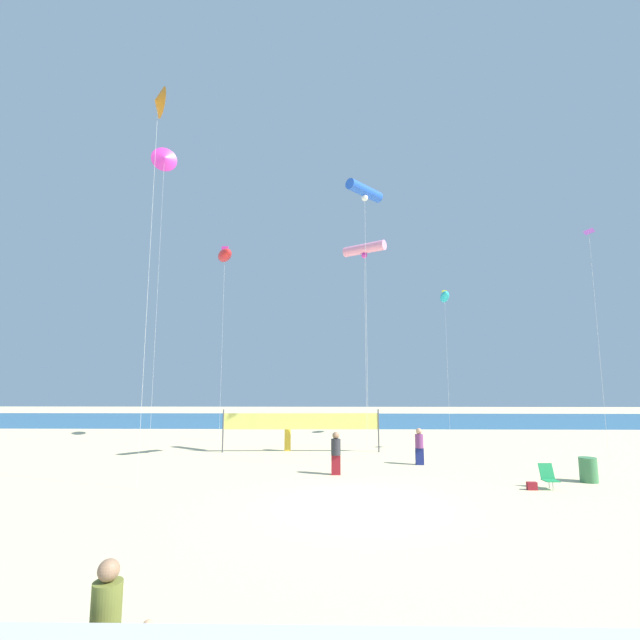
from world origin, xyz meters
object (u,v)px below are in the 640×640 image
kite_blue_tube (365,192)px  kite_red_inflatable (225,255)px  kite_pink_tube (364,249)px  mother_figure (105,623)px  beach_handbag (532,486)px  kite_magenta_delta (164,159)px  beachgoer_charcoal_shirt (336,452)px  kite_violet_diamond (589,237)px  volleyball_net (301,423)px  kite_cyan_inflatable (445,297)px  beachgoer_mustard_shirt (288,436)px  folding_beach_chair (548,476)px  beachgoer_plum_shirt (419,445)px  trash_barrel (588,470)px  kite_orange_delta (158,102)px

kite_blue_tube → kite_red_inflatable: kite_blue_tube is taller
kite_pink_tube → mother_figure: bearing=-105.4°
kite_red_inflatable → kite_pink_tube: (9.45, -7.42, -1.87)m
beach_handbag → kite_magenta_delta: bearing=149.6°
beachgoer_charcoal_shirt → kite_violet_diamond: kite_violet_diamond is taller
volleyball_net → kite_cyan_inflatable: kite_cyan_inflatable is taller
beachgoer_mustard_shirt → kite_cyan_inflatable: (11.20, 6.67, 9.49)m
beach_handbag → kite_pink_tube: bearing=130.7°
beachgoer_mustard_shirt → kite_red_inflatable: (-5.08, 4.48, 12.19)m
kite_blue_tube → folding_beach_chair: bearing=-30.9°
folding_beach_chair → kite_violet_diamond: 14.73m
beachgoer_mustard_shirt → kite_blue_tube: kite_blue_tube is taller
kite_cyan_inflatable → kite_blue_tube: bearing=-120.2°
beachgoer_charcoal_shirt → beachgoer_mustard_shirt: size_ratio=1.12×
beachgoer_plum_shirt → folding_beach_chair: (3.83, -4.82, -0.46)m
beachgoer_charcoal_shirt → trash_barrel: 10.14m
kite_red_inflatable → kite_pink_tube: kite_red_inflatable is taller
mother_figure → beachgoer_mustard_shirt: bearing=83.9°
kite_magenta_delta → kite_violet_diamond: bearing=-8.8°
beachgoer_charcoal_shirt → kite_orange_delta: 16.61m
mother_figure → trash_barrel: 18.21m
kite_red_inflatable → mother_figure: bearing=-79.6°
beachgoer_charcoal_shirt → kite_violet_diamond: 18.50m
kite_red_inflatable → kite_violet_diamond: 23.10m
kite_orange_delta → kite_cyan_inflatable: kite_orange_delta is taller
kite_orange_delta → folding_beach_chair: bearing=1.6°
volleyball_net → kite_orange_delta: bearing=-121.4°
beach_handbag → kite_cyan_inflatable: 19.06m
beachgoer_mustard_shirt → kite_cyan_inflatable: bearing=43.0°
trash_barrel → kite_cyan_inflatable: (-1.54, 14.68, 9.88)m
beach_handbag → kite_magenta_delta: 28.57m
mother_figure → beach_handbag: (10.35, 11.17, -0.74)m
kite_red_inflatable → kite_blue_tube: bearing=-46.4°
beachgoer_mustard_shirt → kite_violet_diamond: (16.92, -2.46, 11.12)m
kite_pink_tube → kite_blue_tube: bearing=-93.3°
folding_beach_chair → kite_blue_tube: (-6.38, 3.83, 12.98)m
beachgoer_plum_shirt → folding_beach_chair: bearing=-86.3°
mother_figure → kite_magenta_delta: bearing=105.6°
mother_figure → kite_violet_diamond: kite_violet_diamond is taller
beachgoer_mustard_shirt → volleyball_net: volleyball_net is taller
mother_figure → kite_orange_delta: kite_orange_delta is taller
kite_orange_delta → kite_pink_tube: bearing=36.1°
folding_beach_chair → trash_barrel: size_ratio=0.93×
kite_orange_delta → kite_pink_tube: (9.09, 6.61, -4.38)m
trash_barrel → kite_pink_tube: size_ratio=0.08×
kite_violet_diamond → folding_beach_chair: bearing=-133.3°
beachgoer_plum_shirt → kite_orange_delta: kite_orange_delta is taller
beach_handbag → kite_orange_delta: kite_orange_delta is taller
mother_figure → beachgoer_charcoal_shirt: bearing=72.3°
kite_violet_diamond → kite_blue_tube: bearing=-167.3°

